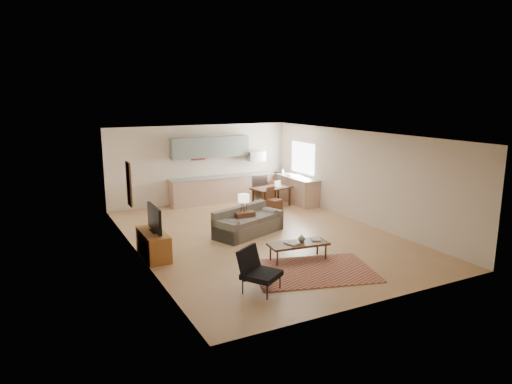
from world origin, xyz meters
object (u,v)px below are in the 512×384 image
coffee_table (298,251)px  console_table (244,223)px  armchair (262,271)px  tv_credenza (153,244)px  sofa (249,221)px  dining_table (271,197)px

coffee_table → console_table: (-0.23, 2.37, 0.10)m
armchair → tv_credenza: (-1.34, 2.85, -0.12)m
armchair → console_table: 3.74m
sofa → tv_credenza: (-2.75, -0.57, -0.06)m
sofa → coffee_table: 2.30m
armchair → console_table: armchair is taller
coffee_table → dining_table: size_ratio=1.04×
tv_credenza → dining_table: size_ratio=0.99×
coffee_table → console_table: console_table is taller
armchair → dining_table: size_ratio=0.63×
coffee_table → tv_credenza: size_ratio=1.05×
sofa → armchair: armchair is taller
tv_credenza → sofa: bearing=11.6°
dining_table → tv_credenza: bearing=-161.4°
sofa → console_table: (-0.10, 0.08, -0.05)m
console_table → dining_table: (2.17, 2.36, 0.02)m
console_table → tv_credenza: bearing=-167.4°
armchair → console_table: size_ratio=1.35×
sofa → dining_table: (2.07, 2.44, -0.03)m
tv_credenza → console_table: size_ratio=2.11×
sofa → dining_table: 3.20m
sofa → coffee_table: (0.13, -2.29, -0.16)m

